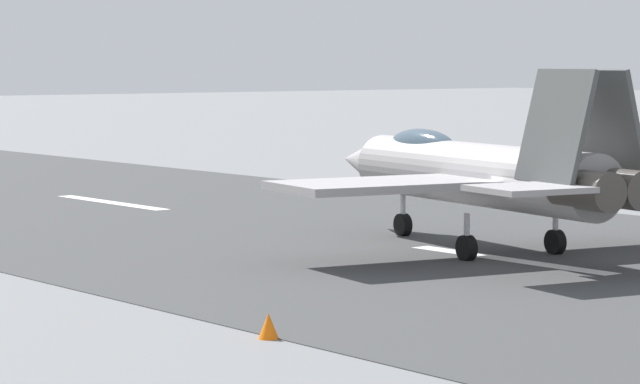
# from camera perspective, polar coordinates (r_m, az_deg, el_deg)

# --- Properties ---
(ground_plane) EXTENTS (400.00, 400.00, 0.00)m
(ground_plane) POSITION_cam_1_polar(r_m,az_deg,el_deg) (45.05, 7.87, -2.64)
(ground_plane) COLOR slate
(runway_strip) EXTENTS (240.00, 26.00, 0.02)m
(runway_strip) POSITION_cam_1_polar(r_m,az_deg,el_deg) (45.04, 7.88, -2.63)
(runway_strip) COLOR #3C3C3D
(runway_strip) RESTS_ON ground
(fighter_jet) EXTENTS (16.40, 14.55, 5.64)m
(fighter_jet) POSITION_cam_1_polar(r_m,az_deg,el_deg) (47.59, 5.90, 0.74)
(fighter_jet) COLOR #9D999B
(fighter_jet) RESTS_ON ground
(marker_cone_near) EXTENTS (0.44, 0.44, 0.55)m
(marker_cone_near) POSITION_cam_1_polar(r_m,az_deg,el_deg) (32.70, -1.92, -4.98)
(marker_cone_near) COLOR orange
(marker_cone_near) RESTS_ON ground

